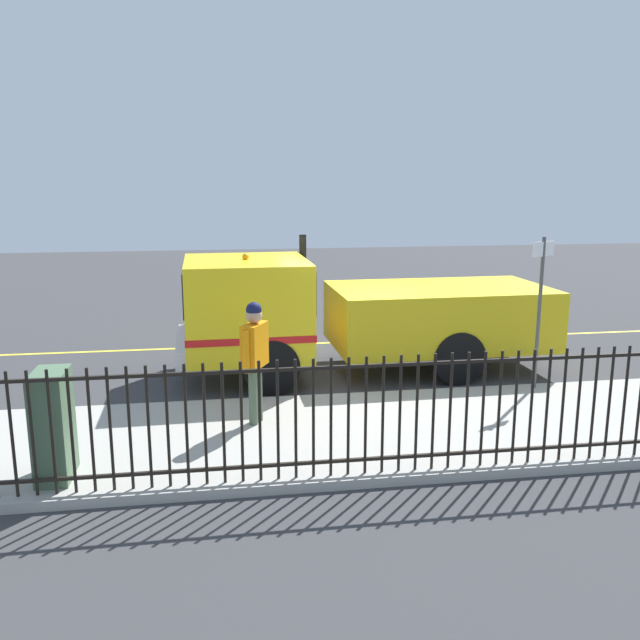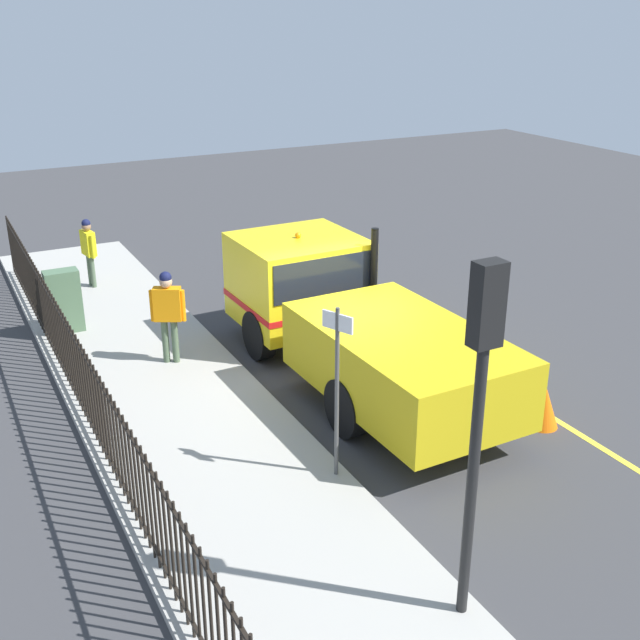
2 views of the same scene
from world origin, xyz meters
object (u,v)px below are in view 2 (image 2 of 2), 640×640
at_px(worker_standing, 168,307).
at_px(street_sign, 337,375).
at_px(utility_cabinet, 64,301).
at_px(pedestrian_distant, 88,246).
at_px(traffic_light_near, 481,377).
at_px(traffic_cone, 544,406).
at_px(work_truck, 340,312).

height_order(worker_standing, street_sign, street_sign).
xyz_separation_m(utility_cabinet, street_sign, (-2.38, 7.21, 0.93)).
xyz_separation_m(pedestrian_distant, street_sign, (-1.31, 9.75, 0.58)).
distance_m(pedestrian_distant, street_sign, 9.85).
height_order(worker_standing, traffic_light_near, traffic_light_near).
relative_size(traffic_cone, street_sign, 0.28).
height_order(pedestrian_distant, street_sign, street_sign).
distance_m(work_truck, worker_standing, 3.16).
distance_m(traffic_light_near, street_sign, 3.30).
bearing_deg(worker_standing, traffic_cone, -19.28).
bearing_deg(traffic_cone, utility_cabinet, -50.24).
bearing_deg(street_sign, pedestrian_distant, -82.35).
height_order(traffic_light_near, traffic_cone, traffic_light_near).
distance_m(traffic_light_near, utility_cabinet, 10.73).
height_order(traffic_cone, street_sign, street_sign).
xyz_separation_m(pedestrian_distant, traffic_cone, (-5.04, 9.89, -0.77)).
distance_m(worker_standing, utility_cabinet, 2.87).
bearing_deg(pedestrian_distant, work_truck, 15.24).
relative_size(work_truck, pedestrian_distant, 4.26).
bearing_deg(work_truck, traffic_cone, -60.06).
relative_size(pedestrian_distant, traffic_cone, 2.30).
bearing_deg(work_truck, utility_cabinet, 134.10).
xyz_separation_m(work_truck, pedestrian_distant, (3.07, -6.64, -0.08)).
height_order(worker_standing, utility_cabinet, worker_standing).
height_order(worker_standing, pedestrian_distant, worker_standing).
xyz_separation_m(utility_cabinet, traffic_cone, (-6.12, 7.35, -0.41)).
distance_m(work_truck, utility_cabinet, 5.84).
bearing_deg(work_truck, pedestrian_distant, 113.59).
bearing_deg(traffic_cone, traffic_light_near, 37.27).
bearing_deg(traffic_light_near, pedestrian_distant, 95.27).
distance_m(worker_standing, street_sign, 4.88).
height_order(work_truck, worker_standing, work_truck).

